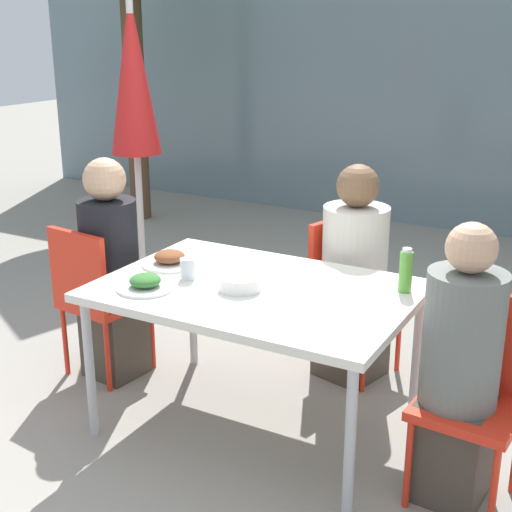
% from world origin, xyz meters
% --- Properties ---
extents(ground_plane, '(24.00, 24.00, 0.00)m').
position_xyz_m(ground_plane, '(0.00, 0.00, 0.00)').
color(ground_plane, gray).
extents(building_facade, '(10.00, 0.20, 3.00)m').
position_xyz_m(building_facade, '(0.00, 4.06, 1.50)').
color(building_facade, slate).
rests_on(building_facade, ground).
extents(dining_table, '(1.42, 0.98, 0.73)m').
position_xyz_m(dining_table, '(0.00, 0.00, 0.68)').
color(dining_table, silver).
rests_on(dining_table, ground).
extents(chair_left, '(0.44, 0.44, 0.86)m').
position_xyz_m(chair_left, '(-1.02, 0.04, 0.51)').
color(chair_left, red).
rests_on(chair_left, ground).
extents(person_left, '(0.31, 0.31, 1.23)m').
position_xyz_m(person_left, '(-0.96, 0.11, 0.59)').
color(person_left, '#473D33').
rests_on(person_left, ground).
extents(chair_right, '(0.43, 0.43, 0.86)m').
position_xyz_m(chair_right, '(1.02, 0.00, 0.51)').
color(chair_right, red).
rests_on(chair_right, ground).
extents(person_right, '(0.31, 0.31, 1.19)m').
position_xyz_m(person_right, '(0.96, -0.07, 0.57)').
color(person_right, '#473D33').
rests_on(person_right, ground).
extents(chair_far, '(0.49, 0.49, 0.86)m').
position_xyz_m(chair_far, '(0.13, 0.81, 0.51)').
color(chair_far, red).
rests_on(chair_far, ground).
extents(person_far, '(0.39, 0.39, 1.20)m').
position_xyz_m(person_far, '(0.19, 0.74, 0.56)').
color(person_far, '#473D33').
rests_on(person_far, ground).
extents(closed_umbrella, '(0.36, 0.36, 2.08)m').
position_xyz_m(closed_umbrella, '(-1.41, 0.95, 1.47)').
color(closed_umbrella, '#333333').
rests_on(closed_umbrella, ground).
extents(plate_0, '(0.26, 0.26, 0.07)m').
position_xyz_m(plate_0, '(-0.43, -0.27, 0.76)').
color(plate_0, white).
rests_on(plate_0, dining_table).
extents(plate_1, '(0.28, 0.28, 0.08)m').
position_xyz_m(plate_1, '(-0.53, 0.06, 0.76)').
color(plate_1, white).
rests_on(plate_1, dining_table).
extents(bottle, '(0.06, 0.06, 0.21)m').
position_xyz_m(bottle, '(0.62, 0.27, 0.83)').
color(bottle, '#51A338').
rests_on(bottle, dining_table).
extents(drinking_cup, '(0.07, 0.07, 0.10)m').
position_xyz_m(drinking_cup, '(-0.34, -0.06, 0.78)').
color(drinking_cup, silver).
rests_on(drinking_cup, dining_table).
extents(salad_bowl, '(0.19, 0.19, 0.06)m').
position_xyz_m(salad_bowl, '(-0.05, -0.06, 0.77)').
color(salad_bowl, white).
rests_on(salad_bowl, dining_table).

